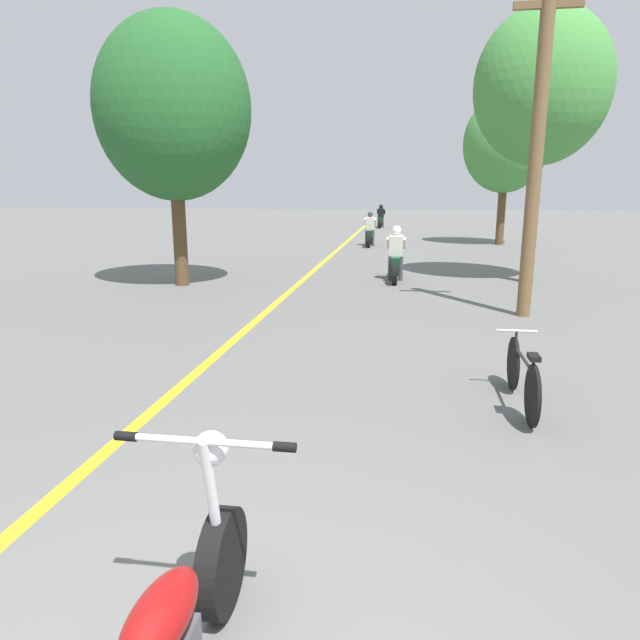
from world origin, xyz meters
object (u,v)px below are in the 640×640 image
at_px(motorcycle_rider_lead, 396,260).
at_px(bicycle_parked, 522,376).
at_px(roadside_tree_right_far, 506,144).
at_px(motorcycle_rider_far, 381,219).
at_px(roadside_tree_right_near, 542,88).
at_px(motorcycle_rider_mid, 370,233).
at_px(roadside_tree_left, 173,109).
at_px(utility_pole, 537,146).

relative_size(motorcycle_rider_lead, bicycle_parked, 1.19).
distance_m(roadside_tree_right_far, motorcycle_rider_far, 11.57).
distance_m(roadside_tree_right_far, bicycle_parked, 18.83).
bearing_deg(roadside_tree_right_near, motorcycle_rider_mid, 117.76).
bearing_deg(roadside_tree_left, roadside_tree_right_near, 11.85).
distance_m(utility_pole, roadside_tree_right_far, 13.85).
bearing_deg(roadside_tree_right_near, motorcycle_rider_far, 103.11).
distance_m(roadside_tree_left, motorcycle_rider_mid, 11.39).
height_order(roadside_tree_right_near, motorcycle_rider_lead, roadside_tree_right_near).
bearing_deg(motorcycle_rider_mid, roadside_tree_right_far, 13.92).
xyz_separation_m(roadside_tree_right_far, motorcycle_rider_far, (-5.30, 9.69, -3.45)).
relative_size(utility_pole, motorcycle_rider_far, 2.73).
relative_size(utility_pole, bicycle_parked, 3.44).
bearing_deg(motorcycle_rider_mid, utility_pole, -73.78).
bearing_deg(utility_pole, motorcycle_rider_lead, 122.39).
distance_m(roadside_tree_right_near, motorcycle_rider_mid, 10.33).
relative_size(roadside_tree_left, motorcycle_rider_mid, 2.82).
relative_size(motorcycle_rider_mid, bicycle_parked, 1.28).
height_order(roadside_tree_left, motorcycle_rider_far, roadside_tree_left).
xyz_separation_m(roadside_tree_left, motorcycle_rider_lead, (5.03, 1.51, -3.47)).
xyz_separation_m(utility_pole, roadside_tree_right_near, (0.82, 4.01, 1.55)).
xyz_separation_m(motorcycle_rider_mid, motorcycle_rider_far, (-0.09, 10.98, -0.00)).
distance_m(motorcycle_rider_mid, bicycle_parked, 17.24).
height_order(motorcycle_rider_mid, motorcycle_rider_far, motorcycle_rider_mid).
xyz_separation_m(roadside_tree_right_near, bicycle_parked, (-1.70, -8.60, -4.19)).
bearing_deg(motorcycle_rider_mid, bicycle_parked, -80.87).
bearing_deg(roadside_tree_right_far, bicycle_parked, -97.71).
relative_size(roadside_tree_right_far, roadside_tree_left, 0.98).
relative_size(roadside_tree_left, motorcycle_rider_lead, 3.04).
bearing_deg(bicycle_parked, roadside_tree_left, 133.64).
height_order(roadside_tree_left, motorcycle_rider_lead, roadside_tree_left).
height_order(utility_pole, motorcycle_rider_far, utility_pole).
height_order(motorcycle_rider_lead, bicycle_parked, motorcycle_rider_lead).
relative_size(roadside_tree_right_far, motorcycle_rider_far, 2.79).
xyz_separation_m(roadside_tree_right_far, motorcycle_rider_lead, (-4.00, -9.93, -3.44)).
height_order(roadside_tree_right_far, bicycle_parked, roadside_tree_right_far).
bearing_deg(roadside_tree_right_far, roadside_tree_right_near, -94.60).
bearing_deg(motorcycle_rider_far, utility_pole, -81.01).
distance_m(roadside_tree_left, motorcycle_rider_lead, 6.30).
bearing_deg(bicycle_parked, utility_pole, 79.14).
distance_m(utility_pole, roadside_tree_left, 7.84).
height_order(roadside_tree_right_far, motorcycle_rider_lead, roadside_tree_right_far).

